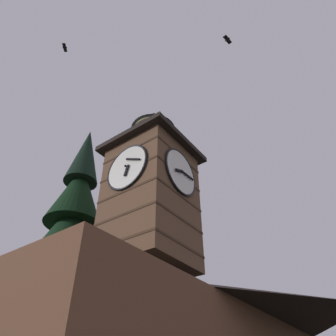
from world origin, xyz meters
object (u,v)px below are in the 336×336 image
object	(u,v)px
clock_tower	(151,189)
pine_tree_behind	(60,285)
flying_bird_high	(227,40)
flying_bird_low	(65,48)

from	to	relation	value
clock_tower	pine_tree_behind	xyz separation A→B (m)	(0.15, -5.13, -3.35)
flying_bird_high	flying_bird_low	bearing A→B (deg)	-60.41
pine_tree_behind	flying_bird_low	bearing A→B (deg)	22.21
flying_bird_low	flying_bird_high	bearing A→B (deg)	119.59
clock_tower	flying_bird_high	xyz separation A→B (m)	(-0.36, 4.69, 8.11)
clock_tower	flying_bird_high	world-z (taller)	flying_bird_high
pine_tree_behind	flying_bird_low	size ratio (longest dim) A/B	29.09
flying_bird_high	flying_bird_low	world-z (taller)	flying_bird_low
pine_tree_behind	flying_bird_high	bearing A→B (deg)	92.98
pine_tree_behind	flying_bird_high	size ratio (longest dim) A/B	26.75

